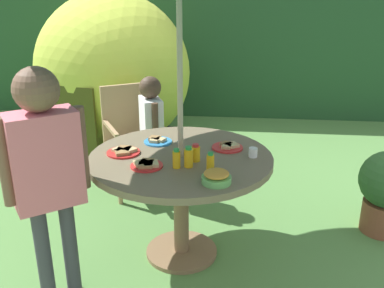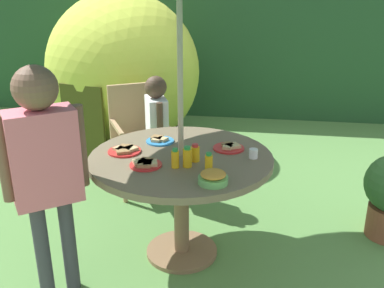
% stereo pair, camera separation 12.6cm
% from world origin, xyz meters
% --- Properties ---
extents(ground_plane, '(10.00, 10.00, 0.02)m').
position_xyz_m(ground_plane, '(0.00, 0.00, -0.01)').
color(ground_plane, '#548442').
extents(hedge_backdrop, '(9.00, 0.70, 1.95)m').
position_xyz_m(hedge_backdrop, '(0.00, 3.75, 0.98)').
color(hedge_backdrop, '#234C28').
rests_on(hedge_backdrop, ground_plane).
extents(garden_table, '(1.22, 1.22, 0.76)m').
position_xyz_m(garden_table, '(0.00, 0.00, 0.63)').
color(garden_table, brown).
rests_on(garden_table, ground_plane).
extents(wooden_chair, '(0.64, 0.65, 0.96)m').
position_xyz_m(wooden_chair, '(-0.60, 1.06, 0.52)').
color(wooden_chair, tan).
rests_on(wooden_chair, ground_plane).
extents(dome_tent, '(2.20, 2.20, 1.76)m').
position_xyz_m(dome_tent, '(-1.05, 2.13, 0.87)').
color(dome_tent, '#B2C63F').
rests_on(dome_tent, ground_plane).
extents(child_in_white_shirt, '(0.26, 0.35, 1.10)m').
position_xyz_m(child_in_white_shirt, '(-0.37, 0.87, 0.70)').
color(child_in_white_shirt, '#3F3F47').
rests_on(child_in_white_shirt, ground_plane).
extents(child_in_pink_shirt, '(0.42, 0.39, 1.43)m').
position_xyz_m(child_in_pink_shirt, '(-0.68, -0.52, 0.91)').
color(child_in_pink_shirt, '#3F3F47').
rests_on(child_in_pink_shirt, ground_plane).
extents(snack_bowl, '(0.17, 0.17, 0.08)m').
position_xyz_m(snack_bowl, '(0.25, -0.39, 0.80)').
color(snack_bowl, '#66B259').
rests_on(snack_bowl, garden_table).
extents(plate_near_right, '(0.20, 0.20, 0.03)m').
position_xyz_m(plate_near_right, '(-0.20, 0.23, 0.77)').
color(plate_near_right, '#338CD8').
rests_on(plate_near_right, garden_table).
extents(plate_center_back, '(0.21, 0.21, 0.03)m').
position_xyz_m(plate_center_back, '(0.31, 0.16, 0.77)').
color(plate_center_back, red).
rests_on(plate_center_back, garden_table).
extents(plate_mid_left, '(0.20, 0.20, 0.03)m').
position_xyz_m(plate_mid_left, '(-0.19, -0.21, 0.77)').
color(plate_mid_left, red).
rests_on(plate_mid_left, garden_table).
extents(plate_far_left, '(0.22, 0.22, 0.03)m').
position_xyz_m(plate_far_left, '(-0.38, 0.00, 0.77)').
color(plate_far_left, red).
rests_on(plate_far_left, garden_table).
extents(juice_bottle_near_left, '(0.05, 0.05, 0.12)m').
position_xyz_m(juice_bottle_near_left, '(0.21, -0.22, 0.81)').
color(juice_bottle_near_left, yellow).
rests_on(juice_bottle_near_left, garden_table).
extents(juice_bottle_far_right, '(0.06, 0.06, 0.11)m').
position_xyz_m(juice_bottle_far_right, '(0.11, -0.08, 0.81)').
color(juice_bottle_far_right, yellow).
rests_on(juice_bottle_far_right, garden_table).
extents(juice_bottle_center_front, '(0.06, 0.06, 0.13)m').
position_xyz_m(juice_bottle_center_front, '(0.07, -0.18, 0.82)').
color(juice_bottle_center_front, yellow).
rests_on(juice_bottle_center_front, garden_table).
extents(juice_bottle_mid_right, '(0.05, 0.05, 0.13)m').
position_xyz_m(juice_bottle_mid_right, '(-0.00, -0.20, 0.82)').
color(juice_bottle_mid_right, yellow).
rests_on(juice_bottle_mid_right, garden_table).
extents(cup_near, '(0.06, 0.06, 0.06)m').
position_xyz_m(cup_near, '(0.47, 0.02, 0.79)').
color(cup_near, white).
rests_on(cup_near, garden_table).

